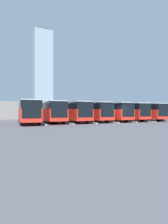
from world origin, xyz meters
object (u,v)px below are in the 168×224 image
(bus_2, at_px, (125,111))
(bus_4, at_px, (92,111))
(bus_3, at_px, (110,111))
(bus_6, at_px, (51,111))
(bus_5, at_px, (73,111))
(bus_1, at_px, (141,111))
(bus_0, at_px, (153,111))
(bus_7, at_px, (28,111))

(bus_2, relative_size, bus_4, 1.00)
(bus_4, bearing_deg, bus_3, 178.90)
(bus_6, bearing_deg, bus_5, 177.81)
(bus_4, relative_size, bus_6, 1.00)
(bus_3, relative_size, bus_5, 1.00)
(bus_2, bearing_deg, bus_1, 176.93)
(bus_0, xyz_separation_m, bus_1, (3.54, 0.40, 0.00))
(bus_7, bearing_deg, bus_4, -172.99)
(bus_6, distance_m, bus_7, 3.65)
(bus_1, bearing_deg, bus_2, -3.07)
(bus_0, height_order, bus_2, same)
(bus_3, xyz_separation_m, bus_7, (14.17, 0.32, 0.00))
(bus_2, height_order, bus_5, same)
(bus_0, bearing_deg, bus_6, 2.43)
(bus_1, relative_size, bus_4, 1.00)
(bus_2, relative_size, bus_7, 1.00)
(bus_0, relative_size, bus_5, 1.00)
(bus_4, bearing_deg, bus_7, 7.01)
(bus_6, bearing_deg, bus_2, -178.12)
(bus_0, distance_m, bus_3, 10.63)
(bus_0, distance_m, bus_5, 17.72)
(bus_7, bearing_deg, bus_6, -162.48)
(bus_0, height_order, bus_4, same)
(bus_2, bearing_deg, bus_3, 5.39)
(bus_5, distance_m, bus_7, 7.10)
(bus_1, distance_m, bus_5, 14.18)
(bus_6, bearing_deg, bus_1, -179.11)
(bus_3, xyz_separation_m, bus_6, (10.63, -0.55, 0.00))
(bus_1, xyz_separation_m, bus_5, (14.17, -0.50, 0.00))
(bus_0, bearing_deg, bus_4, 2.83)
(bus_7, bearing_deg, bus_3, -175.02)
(bus_3, bearing_deg, bus_4, -1.10)
(bus_4, height_order, bus_6, same)
(bus_0, xyz_separation_m, bus_2, (7.09, -0.02, 0.00))
(bus_4, height_order, bus_7, same)
(bus_0, bearing_deg, bus_2, 3.53)
(bus_0, height_order, bus_1, same)
(bus_1, relative_size, bus_6, 1.00)
(bus_0, relative_size, bus_3, 1.00)
(bus_6, relative_size, bus_7, 1.00)
(bus_0, distance_m, bus_2, 7.09)
(bus_3, xyz_separation_m, bus_4, (3.54, -0.30, 0.00))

